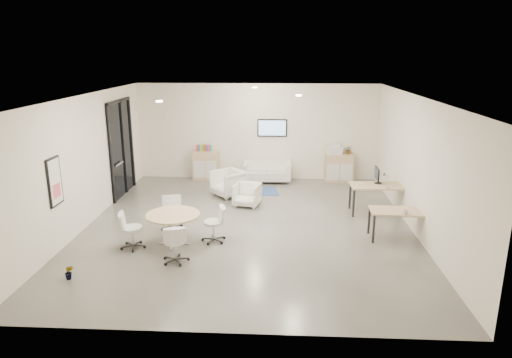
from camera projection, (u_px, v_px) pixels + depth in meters
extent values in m
cube|color=#55524D|center=(248.00, 241.00, 11.47)|extent=(8.00, 9.00, 0.80)
cube|color=white|center=(247.00, 79.00, 10.39)|extent=(8.00, 9.00, 0.80)
cube|color=white|center=(258.00, 130.00, 15.64)|extent=(8.00, 0.80, 3.20)
cube|color=white|center=(222.00, 248.00, 6.22)|extent=(8.00, 0.80, 3.20)
cube|color=white|center=(69.00, 161.00, 11.16)|extent=(0.80, 9.00, 3.20)
cube|color=white|center=(434.00, 166.00, 10.71)|extent=(0.80, 9.00, 3.20)
cube|color=black|center=(121.00, 148.00, 13.58)|extent=(0.02, 1.90, 2.85)
cube|color=black|center=(118.00, 101.00, 13.21)|extent=(0.06, 1.90, 0.08)
cube|color=black|center=(111.00, 155.00, 12.71)|extent=(0.06, 0.08, 2.85)
cube|color=black|center=(132.00, 142.00, 14.46)|extent=(0.06, 0.08, 2.85)
cube|color=black|center=(124.00, 147.00, 13.73)|extent=(0.06, 0.07, 2.85)
cube|color=#B2B2B7|center=(119.00, 164.00, 13.25)|extent=(0.04, 0.60, 0.05)
cube|color=black|center=(55.00, 182.00, 9.61)|extent=(0.04, 0.54, 1.04)
cube|color=white|center=(56.00, 182.00, 9.61)|extent=(0.01, 0.46, 0.96)
cube|color=#E55B68|center=(57.00, 191.00, 9.66)|extent=(0.01, 0.32, 0.30)
cube|color=black|center=(272.00, 128.00, 15.16)|extent=(0.98, 0.05, 0.58)
cube|color=#93C2FF|center=(272.00, 128.00, 15.13)|extent=(0.90, 0.01, 0.50)
cylinder|color=#FFEAC6|center=(159.00, 101.00, 9.64)|extent=(0.14, 0.14, 0.03)
cylinder|color=#FFEAC6|center=(299.00, 95.00, 10.93)|extent=(0.14, 0.14, 0.03)
cylinder|color=#FFEAC6|center=(255.00, 87.00, 13.39)|extent=(0.14, 0.14, 0.03)
cube|color=tan|center=(206.00, 165.00, 15.41)|extent=(0.87, 0.43, 0.98)
cube|color=silver|center=(199.00, 170.00, 15.23)|extent=(0.36, 0.02, 0.59)
cube|color=silver|center=(211.00, 170.00, 15.21)|extent=(0.36, 0.02, 0.59)
cube|color=tan|center=(339.00, 168.00, 15.18)|extent=(0.93, 0.44, 0.93)
cube|color=silver|center=(333.00, 172.00, 15.00)|extent=(0.39, 0.02, 0.56)
cube|color=silver|center=(346.00, 172.00, 14.98)|extent=(0.39, 0.02, 0.56)
cube|color=red|center=(197.00, 148.00, 15.26)|extent=(0.04, 0.14, 0.22)
cube|color=#337FCC|center=(199.00, 148.00, 15.26)|extent=(0.04, 0.14, 0.22)
cube|color=gold|center=(201.00, 148.00, 15.25)|extent=(0.04, 0.14, 0.22)
cube|color=#4CB24C|center=(203.00, 148.00, 15.25)|extent=(0.04, 0.14, 0.22)
cube|color=#CC6619|center=(205.00, 148.00, 15.25)|extent=(0.04, 0.14, 0.22)
cube|color=purple|center=(207.00, 148.00, 15.24)|extent=(0.04, 0.14, 0.22)
cube|color=#E54C7F|center=(209.00, 148.00, 15.24)|extent=(0.04, 0.14, 0.22)
cube|color=teal|center=(211.00, 148.00, 15.24)|extent=(0.04, 0.14, 0.22)
cube|color=white|center=(335.00, 150.00, 15.03)|extent=(0.50, 0.44, 0.26)
cube|color=white|center=(335.00, 145.00, 14.99)|extent=(0.37, 0.33, 0.06)
cube|color=white|center=(267.00, 175.00, 15.19)|extent=(1.57, 0.82, 0.29)
cube|color=white|center=(267.00, 164.00, 15.40)|extent=(1.55, 0.22, 0.29)
cube|color=white|center=(246.00, 170.00, 15.18)|extent=(0.16, 0.78, 0.58)
cube|color=white|center=(288.00, 171.00, 15.11)|extent=(0.16, 0.78, 0.58)
cube|color=navy|center=(254.00, 192.00, 14.13)|extent=(1.59, 1.22, 0.01)
imported|color=white|center=(228.00, 182.00, 13.64)|extent=(1.14, 1.15, 0.86)
imported|color=white|center=(247.00, 194.00, 12.79)|extent=(0.81, 0.77, 0.71)
cube|color=tan|center=(379.00, 186.00, 12.08)|extent=(1.54, 0.82, 0.04)
cube|color=black|center=(354.00, 203.00, 11.91)|extent=(0.05, 0.05, 0.74)
cube|color=black|center=(408.00, 204.00, 11.84)|extent=(0.05, 0.05, 0.74)
cube|color=black|center=(350.00, 196.00, 12.53)|extent=(0.05, 0.05, 0.74)
cube|color=black|center=(402.00, 197.00, 12.46)|extent=(0.05, 0.05, 0.74)
cube|color=tan|center=(399.00, 211.00, 10.43)|extent=(1.35, 0.72, 0.04)
cube|color=black|center=(374.00, 229.00, 10.28)|extent=(0.05, 0.05, 0.65)
cube|color=black|center=(429.00, 231.00, 10.21)|extent=(0.05, 0.05, 0.65)
cube|color=black|center=(369.00, 221.00, 10.82)|extent=(0.05, 0.05, 0.65)
cube|color=black|center=(421.00, 221.00, 10.76)|extent=(0.05, 0.05, 0.65)
cylinder|color=black|center=(378.00, 183.00, 12.22)|extent=(0.20, 0.20, 0.02)
cube|color=black|center=(378.00, 179.00, 12.18)|extent=(0.04, 0.03, 0.24)
cube|color=black|center=(377.00, 173.00, 12.15)|extent=(0.03, 0.50, 0.32)
cylinder|color=tan|center=(173.00, 215.00, 10.10)|extent=(1.19, 1.19, 0.04)
cylinder|color=#B2B2B7|center=(174.00, 230.00, 10.19)|extent=(0.10, 0.10, 0.69)
cube|color=#B2B2B7|center=(174.00, 244.00, 10.28)|extent=(0.70, 0.06, 0.03)
cube|color=#B2B2B7|center=(174.00, 244.00, 10.28)|extent=(0.06, 0.70, 0.03)
imported|color=#3F7F3F|center=(349.00, 151.00, 15.04)|extent=(0.31, 0.33, 0.23)
imported|color=#3F7F3F|center=(70.00, 276.00, 8.68)|extent=(0.18, 0.30, 0.13)
imported|color=white|center=(405.00, 212.00, 10.18)|extent=(0.14, 0.13, 0.12)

